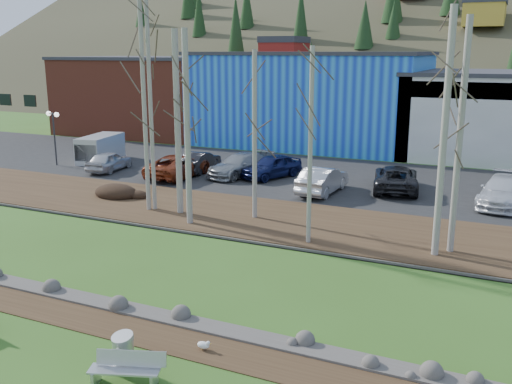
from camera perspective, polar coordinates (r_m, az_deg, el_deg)
The scene contains 31 objects.
ground at distance 17.91m, azimuth -19.77°, elevation -14.75°, with size 200.00×200.00×0.00m, color #33591B.
dirt_strip at distance 19.25m, azimuth -15.33°, elevation -12.25°, with size 80.00×1.80×0.03m, color #382616.
near_bank_rocks at distance 19.95m, azimuth -13.47°, elevation -11.22°, with size 80.00×0.80×0.50m, color #47423D, non-canonical shape.
river at distance 23.01m, azimuth -7.14°, elevation -7.46°, with size 80.00×8.00×0.90m, color black, non-canonical shape.
far_bank_rocks at distance 26.36m, azimuth -2.44°, elevation -4.55°, with size 80.00×0.80×0.46m, color #47423D, non-canonical shape.
far_bank at distance 29.09m, azimuth 0.44°, elevation -2.60°, with size 80.00×7.00×0.15m, color #382616.
parking_lot at distance 38.60m, azimuth 6.89°, elevation 1.43°, with size 80.00×14.00×0.14m, color black.
building_brick at distance 61.40m, azimuth -10.74°, elevation 9.52°, with size 16.32×12.24×7.80m.
building_blue at distance 53.05m, azimuth 5.54°, elevation 9.32°, with size 20.40×12.24×8.30m.
bench_intact at distance 15.57m, azimuth -12.81°, elevation -16.89°, with size 1.90×1.13×0.91m.
litter_bin at distance 16.16m, azimuth -13.11°, elevation -15.55°, with size 0.56×0.56×0.98m, color #AFB1B4.
seagull at distance 16.92m, azimuth -5.26°, elevation -14.99°, with size 0.45×0.21×0.32m.
dirt_mound at distance 34.05m, azimuth -13.84°, elevation 0.03°, with size 2.68×1.89×0.52m, color black.
birch_0 at distance 29.93m, azimuth -11.13°, elevation 8.82°, with size 0.23×0.23×11.35m.
birch_1 at distance 29.17m, azimuth -7.85°, elevation 6.77°, with size 0.32×0.32×9.26m.
birch_2 at distance 29.97m, azimuth -10.51°, elevation 8.73°, with size 0.21×0.21×11.21m.
birch_3 at distance 27.24m, azimuth -6.89°, elevation 6.26°, with size 0.29×0.29×9.23m.
birch_4 at distance 28.09m, azimuth -0.13°, elevation 5.61°, with size 0.23×0.23×8.28m.
birch_5 at distance 24.34m, azimuth 5.45°, elevation 4.43°, with size 0.20×0.20×8.42m.
birch_6 at distance 23.75m, azimuth 18.29°, elevation 5.37°, with size 0.29×0.29×9.91m.
birch_7 at distance 24.42m, azimuth 19.69°, elevation 5.07°, with size 0.27×0.27×9.57m.
street_lamp at distance 44.28m, azimuth -19.61°, elevation 6.50°, with size 1.45×0.71×3.95m.
car_0 at distance 41.39m, azimuth -14.48°, elevation 3.02°, with size 1.65×4.10×1.40m, color #BCBCBE.
car_1 at distance 40.05m, azimuth -5.70°, elevation 3.05°, with size 1.50×4.29×1.42m, color black.
car_2 at distance 38.45m, azimuth -7.77°, elevation 2.61°, with size 2.50×5.43×1.51m, color maroon.
car_3 at distance 38.36m, azimuth -1.58°, elevation 2.71°, with size 2.12×5.21×1.51m, color gray.
car_4 at distance 37.88m, azimuth 1.59°, elevation 2.59°, with size 1.82×4.52×1.54m, color #111945.
car_5 at distance 33.99m, azimuth 6.68°, elevation 1.21°, with size 1.66×4.76×1.57m, color #BAB9BC.
car_6 at distance 35.42m, azimuth 13.82°, elevation 1.37°, with size 2.51×5.45×1.51m, color black.
car_7 at distance 33.83m, azimuth 23.50°, elevation 0.07°, with size 2.20×5.42×1.57m, color silver.
van_grey at distance 45.12m, azimuth -15.39°, elevation 4.20°, with size 2.69×4.76×1.96m.
Camera 1 is at (11.49, -10.91, 8.34)m, focal length 40.00 mm.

